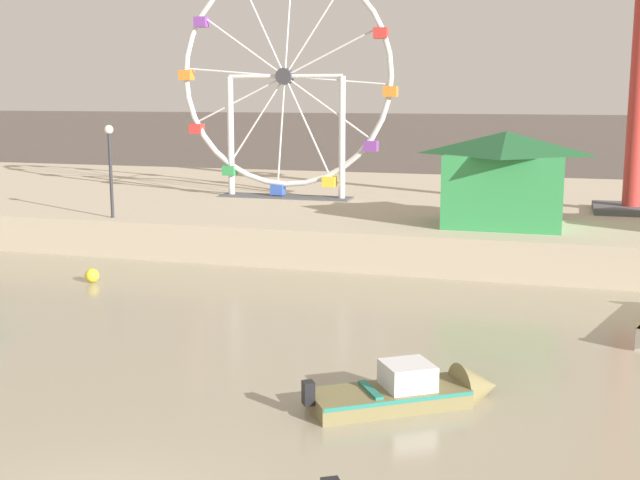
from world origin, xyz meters
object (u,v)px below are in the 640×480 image
(ferris_wheel_white_frame, at_px, (285,81))
(mooring_buoy_orange, at_px, (92,275))
(promenade_lamp_near, at_px, (110,156))
(carnival_booth_green_kiosk, at_px, (505,177))
(motorboat_olive_wood, at_px, (421,391))

(ferris_wheel_white_frame, bearing_deg, mooring_buoy_orange, -101.74)
(promenade_lamp_near, relative_size, mooring_buoy_orange, 7.72)
(carnival_booth_green_kiosk, bearing_deg, motorboat_olive_wood, -91.92)
(promenade_lamp_near, bearing_deg, motorboat_olive_wood, -40.71)
(motorboat_olive_wood, bearing_deg, mooring_buoy_orange, 114.37)
(motorboat_olive_wood, relative_size, ferris_wheel_white_frame, 0.38)
(ferris_wheel_white_frame, bearing_deg, promenade_lamp_near, -119.96)
(motorboat_olive_wood, relative_size, carnival_booth_green_kiosk, 0.86)
(motorboat_olive_wood, xyz_separation_m, promenade_lamp_near, (-13.49, 11.60, 3.37))
(ferris_wheel_white_frame, xyz_separation_m, carnival_booth_green_kiosk, (9.74, -5.09, -3.34))
(ferris_wheel_white_frame, xyz_separation_m, mooring_buoy_orange, (-2.44, -11.76, -6.16))
(ferris_wheel_white_frame, bearing_deg, carnival_booth_green_kiosk, -27.59)
(carnival_booth_green_kiosk, relative_size, mooring_buoy_orange, 9.89)
(motorboat_olive_wood, distance_m, ferris_wheel_white_frame, 21.97)
(motorboat_olive_wood, xyz_separation_m, mooring_buoy_orange, (-11.69, 7.21, -0.03))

